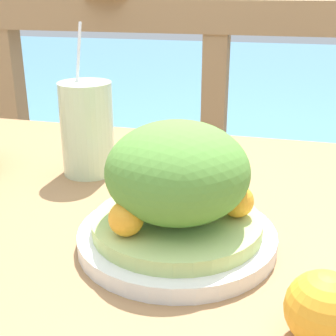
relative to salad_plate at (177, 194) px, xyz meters
name	(u,v)px	position (x,y,z in m)	size (l,w,h in m)	color
patio_table	(126,276)	(-0.09, 0.07, -0.17)	(0.93, 0.81, 0.71)	#997047
railing_fence	(214,106)	(-0.09, 0.87, -0.10)	(2.80, 0.08, 0.98)	#937551
sea_backdrop	(262,94)	(-0.09, 3.37, -0.59)	(12.00, 4.00, 0.39)	teal
salad_plate	(177,194)	(0.00, 0.00, 0.00)	(0.24, 0.24, 0.16)	silver
drink_glass	(87,129)	(-0.20, 0.20, 0.01)	(0.09, 0.09, 0.25)	beige
orange_near_basket	(324,309)	(0.16, -0.13, -0.03)	(0.07, 0.07, 0.07)	#F9A328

